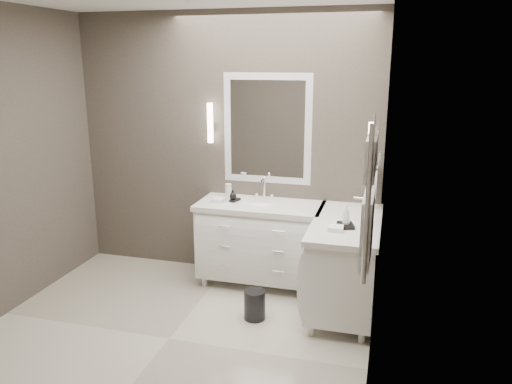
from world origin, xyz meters
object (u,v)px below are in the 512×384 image
(vanity_back, at_px, (260,238))
(waste_bin, at_px, (255,305))
(towel_ladder, at_px, (369,203))
(vanity_right, at_px, (345,259))

(vanity_back, xyz_separation_m, waste_bin, (0.14, -0.72, -0.35))
(towel_ladder, bearing_deg, vanity_back, 124.10)
(vanity_right, height_order, towel_ladder, towel_ladder)
(towel_ladder, xyz_separation_m, waste_bin, (-0.96, 0.91, -1.26))
(vanity_back, xyz_separation_m, vanity_right, (0.88, -0.33, 0.00))
(vanity_right, bearing_deg, vanity_back, 159.62)
(vanity_back, height_order, towel_ladder, towel_ladder)
(towel_ladder, relative_size, waste_bin, 3.39)
(vanity_back, relative_size, towel_ladder, 1.38)
(vanity_right, relative_size, waste_bin, 4.67)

